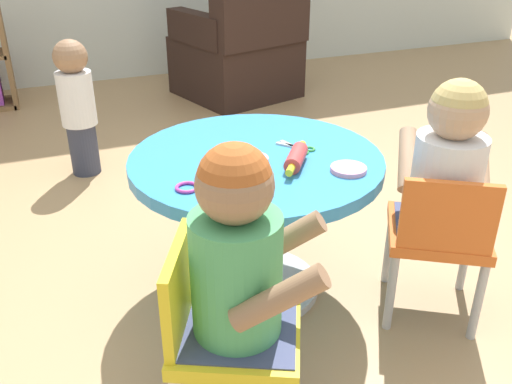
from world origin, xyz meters
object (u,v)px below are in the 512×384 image
Objects in this scene: child_chair_left at (223,330)px; craft_scissors at (300,149)px; seated_child_left at (238,252)px; rolling_pin at (296,158)px; toddler_standing at (77,104)px; craft_table at (256,194)px; armchair_dark at (240,53)px; child_chair_right at (439,235)px; seated_child_right at (449,163)px.

child_chair_left is 3.77× the size of craft_scissors.
seated_child_left is (0.04, -0.02, 0.23)m from child_chair_left.
seated_child_left is at bearing -129.43° from rolling_pin.
craft_scissors is at bearing 52.11° from seated_child_left.
toddler_standing is at bearing 115.42° from craft_scissors.
craft_scissors is at bearing -1.60° from craft_table.
child_chair_left is 0.60× the size of armchair_dark.
child_chair_right is at bearing -30.74° from rolling_pin.
armchair_dark is 4.46× the size of rolling_pin.
child_chair_right is 1.05× the size of seated_child_right.
seated_child_left reaches higher than child_chair_left.
craft_scissors reaches higher than craft_table.
toddler_standing is 3.38× the size of rolling_pin.
armchair_dark is 2.24m from craft_scissors.
rolling_pin is 0.13m from craft_scissors.
seated_child_left is 0.78m from child_chair_right.
seated_child_right is 0.57× the size of armchair_dark.
rolling_pin is (-0.41, 0.20, 0.00)m from seated_child_right.
child_chair_left is 0.70m from craft_scissors.
child_chair_left is at bearing 153.68° from seated_child_left.
seated_child_left is at bearing -84.07° from toddler_standing.
seated_child_right is at bearing -95.83° from armchair_dark.
craft_table is 1.31m from toddler_standing.
craft_table is 1.20× the size of toddler_standing.
craft_table is 0.91× the size of armchair_dark.
seated_child_right is (0.02, 0.03, 0.23)m from child_chair_right.
toddler_standing is at bearing 109.50° from craft_table.
child_chair_left is 1.05× the size of seated_child_right.
seated_child_left is at bearing -163.88° from seated_child_right.
child_chair_right is at bearing -35.86° from craft_table.
seated_child_right reaches higher than toddler_standing.
toddler_standing reaches higher than child_chair_left.
toddler_standing is 4.73× the size of craft_scissors.
child_chair_left is at bearing -131.24° from craft_scissors.
armchair_dark is 2.37m from rolling_pin.
child_chair_right is 0.60× the size of armchair_dark.
rolling_pin is at bearing -52.45° from craft_table.
armchair_dark reaches higher than seated_child_right.
craft_table is at bearing 178.40° from craft_scissors.
craft_table is 1.50× the size of child_chair_right.
seated_child_left reaches higher than child_chair_right.
craft_table is 1.58× the size of seated_child_left.
craft_scissors is (0.44, 0.50, 0.21)m from child_chair_left.
seated_child_right is at bearing -41.53° from craft_scissors.
craft_table is 0.60m from seated_child_right.
rolling_pin is (-0.66, -2.26, 0.23)m from armchair_dark.
armchair_dark reaches higher than seated_child_left.
armchair_dark is at bearing 37.79° from toddler_standing.
seated_child_right is at bearing 57.55° from child_chair_right.
child_chair_right reaches higher than craft_table.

